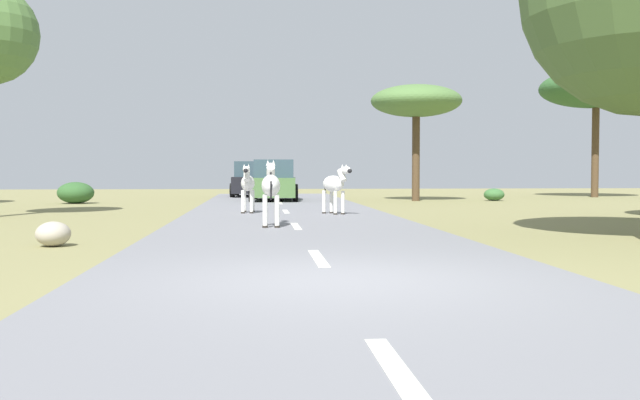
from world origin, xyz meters
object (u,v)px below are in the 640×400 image
zebra_1 (271,186)px  car_1 (253,180)px  bush_0 (494,195)px  rock_3 (53,234)px  zebra_0 (248,184)px  zebra_2 (335,184)px  car_0 (274,182)px  bush_1 (76,193)px  tree_4 (416,102)px  tree_5 (596,89)px

zebra_1 → car_1: size_ratio=0.36×
bush_0 → rock_3: 22.91m
zebra_0 → zebra_2: zebra_0 is taller
zebra_0 → car_0: 9.30m
bush_1 → zebra_0: bearing=-48.9°
zebra_0 → bush_0: zebra_0 is taller
car_1 → tree_4: size_ratio=0.87×
zebra_0 → tree_5: 22.05m
car_0 → bush_1: size_ratio=3.05×
car_1 → tree_4: (7.18, -5.15, 3.48)m
car_0 → bush_0: (9.70, 0.04, -0.58)m
tree_5 → bush_0: 9.09m
car_0 → car_1: size_ratio=1.00×
bush_0 → bush_1: size_ratio=0.63×
zebra_1 → tree_4: bearing=66.5°
zebra_2 → car_0: (-1.53, 10.06, -0.07)m
car_1 → rock_3: 23.67m
zebra_1 → tree_5: (16.57, 18.39, 4.47)m
zebra_2 → tree_5: 20.67m
bush_0 → zebra_0: bearing=-139.1°
car_0 → zebra_2: bearing=-78.4°
bush_0 → car_1: bearing=153.8°
car_1 → bush_0: car_1 is taller
tree_5 → bush_1: (-24.20, -5.02, -4.99)m
zebra_0 → bush_1: 10.70m
zebra_0 → bush_0: bearing=-136.0°
zebra_0 → tree_4: bearing=-124.5°
tree_4 → bush_0: size_ratio=5.59×
zebra_1 → car_1: car_1 is taller
tree_4 → car_1: bearing=144.4°
zebra_0 → tree_5: (17.17, 13.08, 4.50)m
zebra_0 → bush_1: bearing=-45.9°
car_1 → tree_4: bearing=-32.7°
zebra_2 → car_1: size_ratio=0.33×
car_1 → rock_3: size_ratio=7.09×
tree_5 → bush_0: tree_5 is taller
rock_3 → car_1: bearing=82.1°
car_1 → bush_1: car_1 is taller
zebra_2 → car_0: size_ratio=0.33×
tree_4 → rock_3: bearing=-119.7°
car_0 → tree_4: 7.11m
zebra_2 → tree_4: size_ratio=0.29×
car_0 → tree_5: tree_5 is taller
zebra_0 → car_1: 14.54m
car_1 → bush_0: size_ratio=4.88×
car_1 → bush_1: bearing=-134.5°
zebra_0 → car_0: car_0 is taller
car_0 → tree_4: size_ratio=0.87×
zebra_1 → zebra_2: bearing=67.4°
bush_0 → bush_1: bearing=-176.0°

